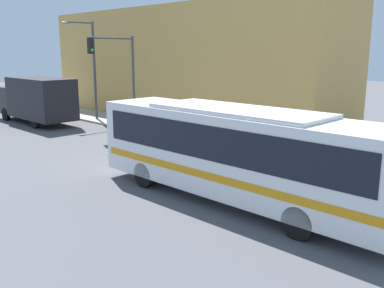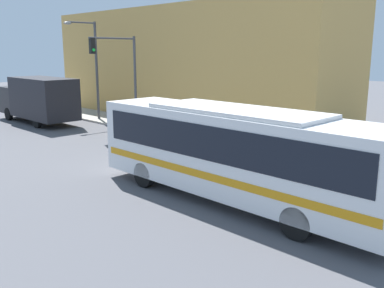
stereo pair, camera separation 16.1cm
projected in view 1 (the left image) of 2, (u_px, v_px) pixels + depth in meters
ground_plane at (229, 189)px, 15.49m from camera, size 120.00×120.00×0.00m
sidewalk at (82, 114)px, 33.44m from camera, size 3.17×70.00×0.13m
building_facade at (183, 64)px, 31.23m from camera, size 6.00×24.71×7.88m
city_bus at (236, 149)px, 13.83m from camera, size 2.53×10.92×3.13m
delivery_truck at (36, 99)px, 29.26m from camera, size 2.41×7.75×3.14m
fire_hydrant at (216, 136)px, 22.47m from camera, size 0.25×0.34×0.81m
traffic_light_pole at (119, 66)px, 25.96m from camera, size 3.28×0.35×5.65m
parking_meter at (174, 120)px, 24.56m from camera, size 0.14×0.14×1.26m
street_lamp at (90, 62)px, 29.64m from camera, size 2.42×0.28×6.73m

